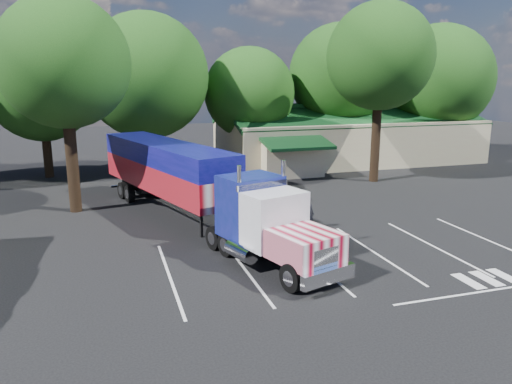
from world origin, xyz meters
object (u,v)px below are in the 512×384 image
object	(u,v)px
semi_truck	(188,179)
woman	(308,213)
bicycle	(301,193)
silver_sedan	(273,166)

from	to	relation	value
semi_truck	woman	world-z (taller)	semi_truck
woman	bicycle	xyz separation A→B (m)	(2.10, 6.15, -0.45)
semi_truck	bicycle	size ratio (longest dim) A/B	11.89
semi_truck	silver_sedan	distance (m)	15.58
semi_truck	bicycle	xyz separation A→B (m)	(8.01, 2.90, -2.04)
silver_sedan	bicycle	bearing A→B (deg)	175.64
woman	silver_sedan	world-z (taller)	woman
bicycle	silver_sedan	distance (m)	9.56
semi_truck	woman	size ratio (longest dim) A/B	11.50
woman	silver_sedan	distance (m)	15.98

